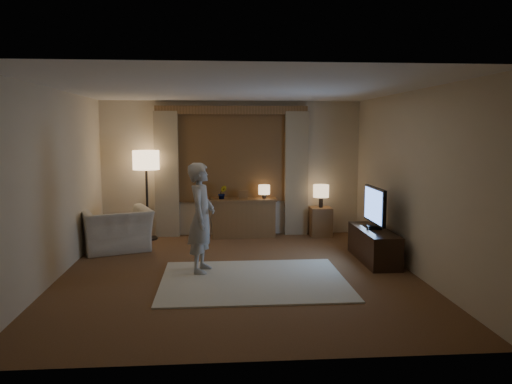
{
  "coord_description": "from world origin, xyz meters",
  "views": [
    {
      "loc": [
        -0.29,
        -6.94,
        2.03
      ],
      "look_at": [
        0.3,
        0.6,
        1.1
      ],
      "focal_mm": 35.0,
      "sensor_mm": 36.0,
      "label": 1
    }
  ],
  "objects": [
    {
      "name": "tv",
      "position": [
        2.15,
        0.55,
        0.87
      ],
      "size": [
        0.22,
        0.92,
        0.66
      ],
      "color": "black",
      "rests_on": "tv_stand"
    },
    {
      "name": "table_lamp_sideboard",
      "position": [
        0.61,
        2.5,
        0.9
      ],
      "size": [
        0.22,
        0.22,
        0.3
      ],
      "color": "black",
      "rests_on": "sideboard"
    },
    {
      "name": "armchair",
      "position": [
        -2.01,
        1.55,
        0.36
      ],
      "size": [
        1.38,
        1.31,
        0.72
      ],
      "primitive_type": "imported",
      "rotation": [
        0.0,
        0.0,
        -2.76
      ],
      "color": "beige",
      "rests_on": "floor"
    },
    {
      "name": "picture_frame",
      "position": [
        0.21,
        2.5,
        0.8
      ],
      "size": [
        0.16,
        0.02,
        0.2
      ],
      "primitive_type": "cube",
      "color": "brown",
      "rests_on": "sideboard"
    },
    {
      "name": "plant",
      "position": [
        -0.19,
        2.5,
        0.85
      ],
      "size": [
        0.17,
        0.13,
        0.3
      ],
      "primitive_type": "imported",
      "color": "#999999",
      "rests_on": "sideboard"
    },
    {
      "name": "side_table",
      "position": [
        1.7,
        2.45,
        0.28
      ],
      "size": [
        0.4,
        0.4,
        0.56
      ],
      "primitive_type": "cube",
      "color": "brown",
      "rests_on": "floor"
    },
    {
      "name": "tv_stand",
      "position": [
        2.15,
        0.55,
        0.25
      ],
      "size": [
        0.45,
        1.4,
        0.5
      ],
      "primitive_type": "cube",
      "color": "black",
      "rests_on": "floor"
    },
    {
      "name": "rug",
      "position": [
        0.19,
        -0.37,
        0.01
      ],
      "size": [
        2.5,
        2.0,
        0.02
      ],
      "primitive_type": "cube",
      "color": "beige",
      "rests_on": "floor"
    },
    {
      "name": "sideboard",
      "position": [
        0.21,
        2.5,
        0.35
      ],
      "size": [
        1.2,
        0.4,
        0.7
      ],
      "primitive_type": "cube",
      "color": "brown",
      "rests_on": "floor"
    },
    {
      "name": "room",
      "position": [
        0.0,
        0.5,
        1.33
      ],
      "size": [
        5.04,
        5.54,
        2.64
      ],
      "color": "brown",
      "rests_on": "ground"
    },
    {
      "name": "person",
      "position": [
        -0.52,
        0.1,
        0.8
      ],
      "size": [
        0.48,
        0.63,
        1.57
      ],
      "primitive_type": "imported",
      "rotation": [
        0.0,
        0.0,
        1.37
      ],
      "color": "#AEA8A1",
      "rests_on": "rug"
    },
    {
      "name": "table_lamp_side",
      "position": [
        1.7,
        2.45,
        0.87
      ],
      "size": [
        0.3,
        0.3,
        0.44
      ],
      "color": "black",
      "rests_on": "side_table"
    },
    {
      "name": "floor_lamp",
      "position": [
        -1.6,
        2.41,
        1.4
      ],
      "size": [
        0.49,
        0.49,
        1.67
      ],
      "color": "black",
      "rests_on": "floor"
    }
  ]
}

